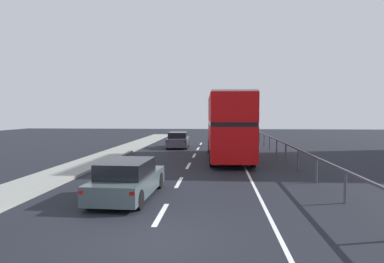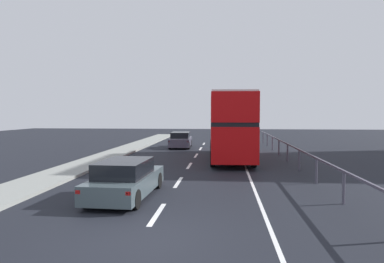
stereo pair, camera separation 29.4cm
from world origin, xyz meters
The scene contains 6 objects.
ground_plane centered at (0.00, 0.00, -0.05)m, with size 73.33×120.00×0.10m, color black.
lane_paint_markings centered at (1.98, 8.21, 0.00)m, with size 3.37×46.00×0.01m.
bridge_side_railing centered at (6.02, 9.00, 0.92)m, with size 0.10×42.00×1.15m.
double_decker_bus_red centered at (2.39, 15.14, 2.30)m, with size 2.93×10.29×4.30m.
hatchback_car_near centered at (-1.54, 4.04, 0.66)m, with size 1.96×4.66×1.37m.
sedan_car_ahead centered at (-1.82, 22.47, 0.67)m, with size 1.91×4.18×1.39m.
Camera 1 is at (1.71, -8.37, 3.05)m, focal length 32.91 mm.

